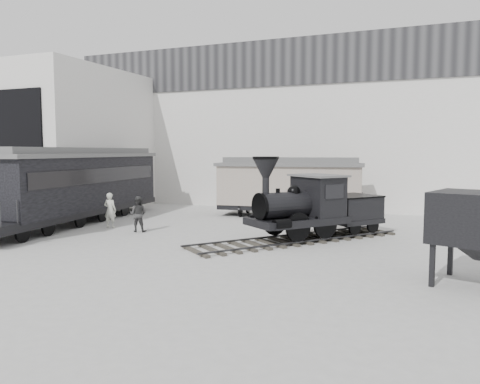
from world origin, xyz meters
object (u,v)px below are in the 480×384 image
at_px(passenger_coach, 78,184).
at_px(visitor_b, 138,214).
at_px(locomotive, 311,210).
at_px(visitor_a, 110,210).
at_px(boxcar, 289,186).

xyz_separation_m(passenger_coach, visitor_b, (4.62, -1.36, -1.19)).
relative_size(locomotive, visitor_b, 5.32).
distance_m(passenger_coach, visitor_b, 4.96).
bearing_deg(passenger_coach, visitor_a, -22.70).
xyz_separation_m(locomotive, passenger_coach, (-12.68, 0.27, 0.75)).
bearing_deg(passenger_coach, boxcar, 26.67).
bearing_deg(passenger_coach, visitor_b, -22.15).
distance_m(visitor_a, visitor_b, 2.10).
height_order(locomotive, visitor_a, locomotive).
height_order(locomotive, passenger_coach, passenger_coach).
distance_m(passenger_coach, visitor_a, 2.96).
xyz_separation_m(boxcar, passenger_coach, (-9.89, -6.29, 0.23)).
distance_m(boxcar, visitor_b, 9.33).
height_order(locomotive, boxcar, locomotive).
distance_m(locomotive, visitor_b, 8.14).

